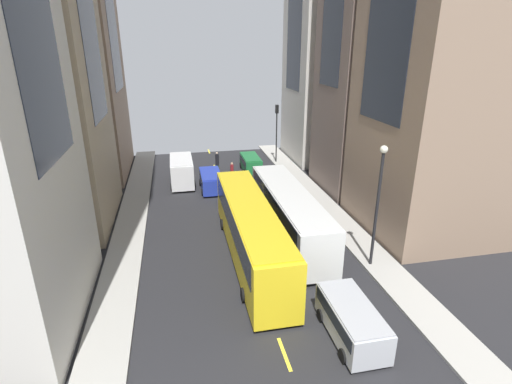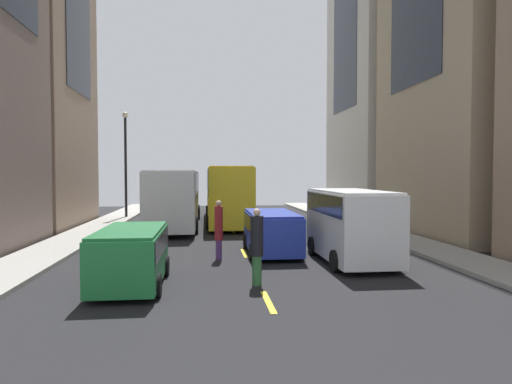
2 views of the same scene
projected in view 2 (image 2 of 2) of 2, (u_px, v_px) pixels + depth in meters
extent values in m
plane|color=black|center=(233.00, 231.00, 25.22)|extent=(41.67, 41.67, 0.00)
cube|color=#9E9B93|center=(88.00, 232.00, 24.37)|extent=(2.23, 44.00, 0.15)
cube|color=#9E9B93|center=(369.00, 228.00, 26.06)|extent=(2.23, 44.00, 0.15)
cube|color=yellow|center=(268.00, 302.00, 11.31)|extent=(0.16, 2.00, 0.01)
cube|color=yellow|center=(244.00, 253.00, 18.27)|extent=(0.16, 2.00, 0.01)
cube|color=yellow|center=(233.00, 231.00, 25.22)|extent=(0.16, 2.00, 0.01)
cube|color=yellow|center=(227.00, 219.00, 32.17)|extent=(0.16, 2.00, 0.01)
cube|color=yellow|center=(223.00, 211.00, 39.12)|extent=(0.16, 2.00, 0.01)
cube|color=yellow|center=(221.00, 205.00, 46.07)|extent=(0.16, 2.00, 0.01)
cube|color=silver|center=(176.00, 197.00, 27.95)|extent=(2.55, 12.74, 3.00)
cube|color=black|center=(176.00, 183.00, 27.92)|extent=(2.60, 11.72, 1.20)
cube|color=beige|center=(176.00, 171.00, 27.89)|extent=(2.45, 12.23, 0.08)
cylinder|color=black|center=(163.00, 212.00, 31.80)|extent=(0.46, 1.00, 1.00)
cylinder|color=black|center=(197.00, 212.00, 32.05)|extent=(0.46, 1.00, 1.00)
cylinder|color=black|center=(149.00, 225.00, 23.95)|extent=(0.46, 1.00, 1.00)
cylinder|color=black|center=(194.00, 224.00, 24.21)|extent=(0.46, 1.00, 1.00)
cube|color=yellow|center=(226.00, 194.00, 30.65)|extent=(2.45, 14.07, 3.30)
cube|color=black|center=(226.00, 181.00, 30.62)|extent=(2.50, 12.94, 1.48)
cube|color=gold|center=(226.00, 168.00, 30.59)|extent=(2.35, 13.50, 0.08)
cylinder|color=black|center=(209.00, 211.00, 34.92)|extent=(0.44, 0.76, 0.76)
cylinder|color=black|center=(238.00, 210.00, 35.17)|extent=(0.44, 0.76, 0.76)
cylinder|color=black|center=(210.00, 223.00, 26.26)|extent=(0.44, 0.76, 0.76)
cylinder|color=black|center=(249.00, 222.00, 26.50)|extent=(0.44, 0.76, 0.76)
cube|color=white|center=(351.00, 225.00, 16.37)|extent=(2.05, 5.08, 2.30)
cube|color=black|center=(351.00, 204.00, 16.34)|extent=(2.09, 4.68, 0.69)
cube|color=silver|center=(351.00, 191.00, 16.32)|extent=(1.97, 4.88, 0.08)
cylinder|color=black|center=(314.00, 246.00, 17.87)|extent=(0.37, 0.72, 0.72)
cylinder|color=black|center=(361.00, 245.00, 18.07)|extent=(0.37, 0.72, 0.72)
cylinder|color=black|center=(338.00, 261.00, 14.74)|extent=(0.37, 0.72, 0.72)
cylinder|color=black|center=(394.00, 260.00, 14.94)|extent=(0.37, 0.72, 0.72)
cube|color=#1E7238|center=(131.00, 256.00, 12.84)|extent=(1.71, 4.05, 1.38)
cube|color=black|center=(131.00, 244.00, 12.82)|extent=(1.75, 3.73, 0.58)
cube|color=#1A612F|center=(131.00, 230.00, 12.81)|extent=(1.64, 3.89, 0.08)
cylinder|color=black|center=(112.00, 267.00, 14.02)|extent=(0.31, 0.62, 0.62)
cylinder|color=black|center=(164.00, 266.00, 14.19)|extent=(0.31, 0.62, 0.62)
cylinder|color=black|center=(91.00, 287.00, 11.52)|extent=(0.31, 0.62, 0.62)
cylinder|color=black|center=(155.00, 286.00, 11.70)|extent=(0.31, 0.62, 0.62)
cube|color=#B7BABF|center=(185.00, 201.00, 38.31)|extent=(1.88, 4.36, 1.47)
cube|color=black|center=(185.00, 197.00, 38.29)|extent=(1.92, 4.01, 0.62)
cube|color=#9C9EA2|center=(184.00, 192.00, 38.28)|extent=(1.81, 4.19, 0.08)
cylinder|color=black|center=(175.00, 207.00, 39.58)|extent=(0.34, 0.62, 0.62)
cylinder|color=black|center=(195.00, 207.00, 39.77)|extent=(0.34, 0.62, 0.62)
cylinder|color=black|center=(173.00, 209.00, 36.89)|extent=(0.34, 0.62, 0.62)
cylinder|color=black|center=(195.00, 209.00, 37.09)|extent=(0.34, 0.62, 0.62)
cube|color=#2338AD|center=(272.00, 232.00, 18.15)|extent=(1.82, 4.33, 1.40)
cube|color=black|center=(272.00, 223.00, 18.14)|extent=(1.86, 3.98, 0.59)
cube|color=navy|center=(272.00, 213.00, 18.12)|extent=(1.75, 4.15, 0.08)
cylinder|color=black|center=(247.00, 241.00, 19.41)|extent=(0.33, 0.62, 0.62)
cylinder|color=black|center=(286.00, 241.00, 19.60)|extent=(0.33, 0.62, 0.62)
cylinder|color=black|center=(254.00, 252.00, 16.75)|extent=(0.33, 0.62, 0.62)
cylinder|color=black|center=(299.00, 251.00, 16.93)|extent=(0.33, 0.62, 0.62)
cylinder|color=#336B38|center=(257.00, 271.00, 12.99)|extent=(0.27, 0.27, 0.84)
cylinder|color=black|center=(257.00, 236.00, 12.95)|extent=(0.36, 0.36, 1.13)
sphere|color=beige|center=(257.00, 212.00, 12.92)|extent=(0.21, 0.21, 0.21)
cylinder|color=#593372|center=(219.00, 250.00, 16.89)|extent=(0.23, 0.23, 0.73)
cylinder|color=maroon|center=(219.00, 223.00, 16.85)|extent=(0.31, 0.31, 1.24)
sphere|color=tan|center=(219.00, 203.00, 16.82)|extent=(0.22, 0.22, 0.22)
cylinder|color=black|center=(126.00, 167.00, 32.30)|extent=(0.18, 0.18, 6.98)
sphere|color=silver|center=(125.00, 115.00, 32.15)|extent=(0.44, 0.44, 0.44)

